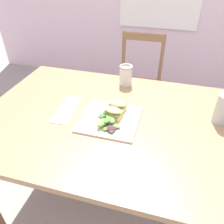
{
  "coord_description": "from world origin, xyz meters",
  "views": [
    {
      "loc": [
        0.2,
        -0.71,
        1.43
      ],
      "look_at": [
        -0.06,
        0.19,
        0.76
      ],
      "focal_mm": 36.33,
      "sensor_mm": 36.0,
      "label": 1
    }
  ],
  "objects_px": {
    "fork_on_napkin": "(68,107)",
    "plate_lunch": "(110,119)",
    "bottle_cold_brew": "(222,110)",
    "sandwich_half_back": "(117,106)",
    "mason_jar_iced_tea": "(126,76)",
    "dining_table": "(107,134)",
    "sandwich_half_front": "(113,112)",
    "chair_wooden_far": "(138,85)"
  },
  "relations": [
    {
      "from": "fork_on_napkin",
      "to": "plate_lunch",
      "type": "bearing_deg",
      "value": -8.79
    },
    {
      "from": "plate_lunch",
      "to": "bottle_cold_brew",
      "type": "distance_m",
      "value": 0.54
    },
    {
      "from": "sandwich_half_back",
      "to": "mason_jar_iced_tea",
      "type": "height_order",
      "value": "mason_jar_iced_tea"
    },
    {
      "from": "fork_on_napkin",
      "to": "bottle_cold_brew",
      "type": "height_order",
      "value": "bottle_cold_brew"
    },
    {
      "from": "dining_table",
      "to": "sandwich_half_front",
      "type": "distance_m",
      "value": 0.16
    },
    {
      "from": "dining_table",
      "to": "sandwich_half_front",
      "type": "xyz_separation_m",
      "value": [
        0.04,
        -0.01,
        0.16
      ]
    },
    {
      "from": "chair_wooden_far",
      "to": "mason_jar_iced_tea",
      "type": "relative_size",
      "value": 6.82
    },
    {
      "from": "mason_jar_iced_tea",
      "to": "sandwich_half_front",
      "type": "bearing_deg",
      "value": -86.98
    },
    {
      "from": "dining_table",
      "to": "bottle_cold_brew",
      "type": "bearing_deg",
      "value": 11.35
    },
    {
      "from": "sandwich_half_front",
      "to": "mason_jar_iced_tea",
      "type": "height_order",
      "value": "mason_jar_iced_tea"
    },
    {
      "from": "dining_table",
      "to": "sandwich_half_back",
      "type": "height_order",
      "value": "sandwich_half_back"
    },
    {
      "from": "bottle_cold_brew",
      "to": "mason_jar_iced_tea",
      "type": "height_order",
      "value": "bottle_cold_brew"
    },
    {
      "from": "fork_on_napkin",
      "to": "mason_jar_iced_tea",
      "type": "distance_m",
      "value": 0.42
    },
    {
      "from": "bottle_cold_brew",
      "to": "mason_jar_iced_tea",
      "type": "bearing_deg",
      "value": 154.78
    },
    {
      "from": "sandwich_half_back",
      "to": "sandwich_half_front",
      "type": "bearing_deg",
      "value": -93.23
    },
    {
      "from": "sandwich_half_back",
      "to": "plate_lunch",
      "type": "bearing_deg",
      "value": -101.36
    },
    {
      "from": "sandwich_half_front",
      "to": "mason_jar_iced_tea",
      "type": "xyz_separation_m",
      "value": [
        -0.02,
        0.37,
        0.02
      ]
    },
    {
      "from": "mason_jar_iced_tea",
      "to": "bottle_cold_brew",
      "type": "bearing_deg",
      "value": -25.22
    },
    {
      "from": "plate_lunch",
      "to": "mason_jar_iced_tea",
      "type": "height_order",
      "value": "mason_jar_iced_tea"
    },
    {
      "from": "plate_lunch",
      "to": "sandwich_half_front",
      "type": "height_order",
      "value": "sandwich_half_front"
    },
    {
      "from": "dining_table",
      "to": "plate_lunch",
      "type": "relative_size",
      "value": 4.53
    },
    {
      "from": "mason_jar_iced_tea",
      "to": "chair_wooden_far",
      "type": "bearing_deg",
      "value": 89.59
    },
    {
      "from": "sandwich_half_back",
      "to": "bottle_cold_brew",
      "type": "bearing_deg",
      "value": 6.29
    },
    {
      "from": "sandwich_half_back",
      "to": "mason_jar_iced_tea",
      "type": "distance_m",
      "value": 0.31
    },
    {
      "from": "bottle_cold_brew",
      "to": "fork_on_napkin",
      "type": "bearing_deg",
      "value": -173.02
    },
    {
      "from": "sandwich_half_front",
      "to": "bottle_cold_brew",
      "type": "relative_size",
      "value": 0.53
    },
    {
      "from": "chair_wooden_far",
      "to": "plate_lunch",
      "type": "height_order",
      "value": "chair_wooden_far"
    },
    {
      "from": "sandwich_half_back",
      "to": "fork_on_napkin",
      "type": "xyz_separation_m",
      "value": [
        -0.26,
        -0.04,
        -0.03
      ]
    },
    {
      "from": "sandwich_half_back",
      "to": "bottle_cold_brew",
      "type": "relative_size",
      "value": 0.53
    },
    {
      "from": "dining_table",
      "to": "plate_lunch",
      "type": "bearing_deg",
      "value": -43.06
    },
    {
      "from": "plate_lunch",
      "to": "sandwich_half_front",
      "type": "xyz_separation_m",
      "value": [
        0.01,
        0.01,
        0.03
      ]
    },
    {
      "from": "sandwich_half_back",
      "to": "dining_table",
      "type": "bearing_deg",
      "value": -125.86
    },
    {
      "from": "fork_on_napkin",
      "to": "mason_jar_iced_tea",
      "type": "relative_size",
      "value": 1.45
    },
    {
      "from": "chair_wooden_far",
      "to": "fork_on_napkin",
      "type": "distance_m",
      "value": 0.96
    },
    {
      "from": "dining_table",
      "to": "chair_wooden_far",
      "type": "bearing_deg",
      "value": 88.75
    },
    {
      "from": "fork_on_napkin",
      "to": "bottle_cold_brew",
      "type": "distance_m",
      "value": 0.78
    },
    {
      "from": "sandwich_half_front",
      "to": "fork_on_napkin",
      "type": "height_order",
      "value": "sandwich_half_front"
    },
    {
      "from": "mason_jar_iced_tea",
      "to": "fork_on_napkin",
      "type": "bearing_deg",
      "value": -124.56
    },
    {
      "from": "plate_lunch",
      "to": "bottle_cold_brew",
      "type": "bearing_deg",
      "value": 14.14
    },
    {
      "from": "dining_table",
      "to": "plate_lunch",
      "type": "height_order",
      "value": "plate_lunch"
    },
    {
      "from": "sandwich_half_back",
      "to": "bottle_cold_brew",
      "type": "distance_m",
      "value": 0.51
    },
    {
      "from": "chair_wooden_far",
      "to": "sandwich_half_back",
      "type": "bearing_deg",
      "value": -88.69
    }
  ]
}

